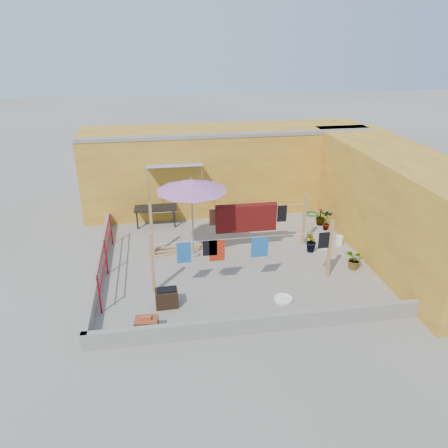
{
  "coord_description": "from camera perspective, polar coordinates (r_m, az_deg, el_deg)",
  "views": [
    {
      "loc": [
        -2.26,
        -11.86,
        6.57
      ],
      "look_at": [
        -0.28,
        0.3,
        1.14
      ],
      "focal_mm": 35.0,
      "sensor_mm": 36.0,
      "label": 1
    }
  ],
  "objects": [
    {
      "name": "ground",
      "position": [
        13.75,
        1.35,
        -4.79
      ],
      "size": [
        80.0,
        80.0,
        0.0
      ],
      "primitive_type": "plane",
      "color": "#9E998E",
      "rests_on": "ground"
    },
    {
      "name": "plant_right_b",
      "position": [
        14.36,
        11.33,
        -2.29
      ],
      "size": [
        0.41,
        0.47,
        0.75
      ],
      "primitive_type": "imported",
      "rotation": [
        0.0,
        0.0,
        4.49
      ],
      "color": "#1F5117",
      "rests_on": "ground"
    },
    {
      "name": "brick_stack",
      "position": [
        10.76,
        -10.06,
        -12.94
      ],
      "size": [
        0.57,
        0.44,
        0.47
      ],
      "color": "#954522",
      "rests_on": "ground"
    },
    {
      "name": "water_jug_b",
      "position": [
        14.8,
        13.03,
        -2.59
      ],
      "size": [
        0.22,
        0.22,
        0.34
      ],
      "color": "white",
      "rests_on": "ground"
    },
    {
      "name": "parapet_front",
      "position": [
        10.68,
        4.95,
        -12.83
      ],
      "size": [
        8.3,
        0.16,
        0.44
      ],
      "primitive_type": "cube",
      "color": "gray",
      "rests_on": "ground"
    },
    {
      "name": "plant_back_b",
      "position": [
        16.52,
        12.51,
        0.95
      ],
      "size": [
        0.38,
        0.38,
        0.64
      ],
      "primitive_type": "imported",
      "rotation": [
        0.0,
        0.0,
        1.62
      ],
      "color": "#1F5117",
      "rests_on": "ground"
    },
    {
      "name": "plant_back_a",
      "position": [
        15.79,
        1.75,
        0.67
      ],
      "size": [
        0.86,
        0.81,
        0.76
      ],
      "primitive_type": "imported",
      "rotation": [
        0.0,
        0.0,
        0.41
      ],
      "color": "#1F5117",
      "rests_on": "ground"
    },
    {
      "name": "water_jug_a",
      "position": [
        15.17,
        14.86,
        -2.07
      ],
      "size": [
        0.23,
        0.23,
        0.37
      ],
      "color": "white",
      "rests_on": "ground"
    },
    {
      "name": "plant_right_a",
      "position": [
        16.09,
        13.27,
        0.53
      ],
      "size": [
        0.49,
        0.43,
        0.79
      ],
      "primitive_type": "imported",
      "rotation": [
        0.0,
        0.0,
        2.7
      ],
      "color": "#1F5117",
      "rests_on": "ground"
    },
    {
      "name": "lumber_pile",
      "position": [
        14.35,
        -5.85,
        -3.35
      ],
      "size": [
        2.01,
        0.58,
        0.12
      ],
      "color": "tan",
      "rests_on": "ground"
    },
    {
      "name": "red_railing",
      "position": [
        13.14,
        -15.23,
        -3.57
      ],
      "size": [
        0.05,
        4.2,
        1.1
      ],
      "color": "maroon",
      "rests_on": "ground"
    },
    {
      "name": "plant_right_c",
      "position": [
        13.72,
        16.74,
        -4.48
      ],
      "size": [
        0.59,
        0.65,
        0.62
      ],
      "primitive_type": "imported",
      "rotation": [
        0.0,
        0.0,
        4.93
      ],
      "color": "#1F5117",
      "rests_on": "ground"
    },
    {
      "name": "parapet_left",
      "position": [
        13.58,
        -15.9,
        -5.12
      ],
      "size": [
        0.16,
        7.3,
        0.44
      ],
      "primitive_type": "cube",
      "color": "gray",
      "rests_on": "ground"
    },
    {
      "name": "wall_right",
      "position": [
        14.87,
        21.55,
        2.52
      ],
      "size": [
        2.4,
        9.0,
        3.2
      ],
      "primitive_type": "cube",
      "color": "gold",
      "rests_on": "ground"
    },
    {
      "name": "brazier",
      "position": [
        11.58,
        -7.5,
        -9.54
      ],
      "size": [
        0.59,
        0.4,
        0.52
      ],
      "color": "#301D12",
      "rests_on": "ground"
    },
    {
      "name": "white_basin",
      "position": [
        11.91,
        7.76,
        -9.68
      ],
      "size": [
        0.51,
        0.51,
        0.09
      ],
      "color": "white",
      "rests_on": "ground"
    },
    {
      "name": "wall_back",
      "position": [
        17.5,
        0.19,
        7.3
      ],
      "size": [
        11.0,
        3.27,
        3.21
      ],
      "color": "gold",
      "rests_on": "ground"
    },
    {
      "name": "patio_umbrella",
      "position": [
        13.17,
        -4.27,
        5.02
      ],
      "size": [
        2.23,
        2.23,
        2.62
      ],
      "color": "gray",
      "rests_on": "ground"
    },
    {
      "name": "outdoor_table",
      "position": [
        16.18,
        -8.92,
        2.01
      ],
      "size": [
        1.56,
        0.82,
        0.72
      ],
      "color": "black",
      "rests_on": "ground"
    },
    {
      "name": "clothesline_rig",
      "position": [
        13.85,
        2.69,
        0.26
      ],
      "size": [
        5.09,
        2.35,
        1.8
      ],
      "color": "tan",
      "rests_on": "ground"
    },
    {
      "name": "green_hose",
      "position": [
        17.47,
        11.43,
        1.31
      ],
      "size": [
        0.53,
        0.53,
        0.08
      ],
      "color": "#1B7A1B",
      "rests_on": "ground"
    }
  ]
}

